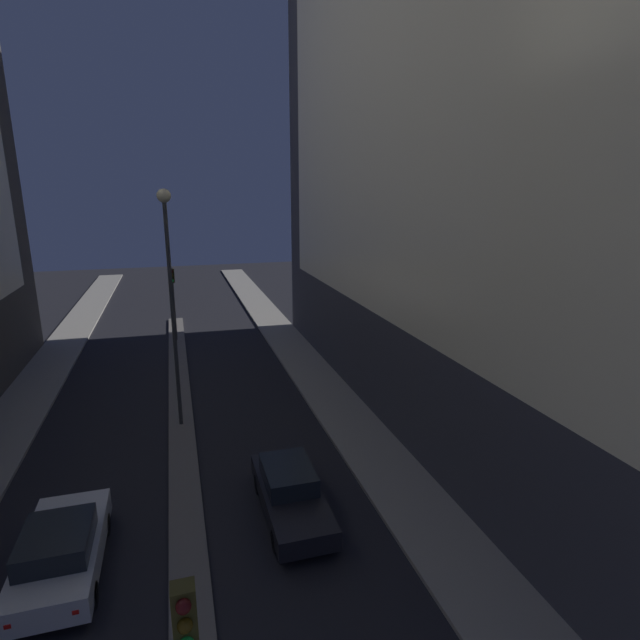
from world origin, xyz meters
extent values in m
cube|color=#383842|center=(11.31, 16.04, 13.85)|extent=(6.00, 32.07, 27.70)
cube|color=#F4EAC6|center=(8.33, 16.04, 15.24)|extent=(0.05, 27.26, 21.05)
cube|color=#66605B|center=(0.00, 18.80, 0.06)|extent=(1.04, 35.60, 0.12)
cube|color=#3D3814|center=(0.00, 2.88, 4.45)|extent=(0.32, 0.28, 0.90)
sphere|color=#4C0F0F|center=(0.00, 2.70, 4.75)|extent=(0.20, 0.20, 0.20)
sphere|color=#4C380A|center=(0.00, 2.70, 4.45)|extent=(0.20, 0.20, 0.20)
cylinder|color=#383838|center=(0.00, 30.63, 2.06)|extent=(0.12, 0.12, 3.87)
cube|color=#3D3814|center=(0.00, 30.63, 4.45)|extent=(0.32, 0.28, 0.90)
sphere|color=#4C0F0F|center=(0.00, 30.45, 4.75)|extent=(0.20, 0.20, 0.20)
sphere|color=#4C380A|center=(0.00, 30.45, 4.45)|extent=(0.20, 0.20, 0.20)
sphere|color=#1EEA4C|center=(0.00, 30.45, 4.15)|extent=(0.20, 0.20, 0.20)
cylinder|color=#383838|center=(0.00, 17.69, 4.79)|extent=(0.16, 0.16, 9.33)
sphere|color=#F9EAB2|center=(0.00, 17.69, 9.61)|extent=(0.53, 0.53, 0.53)
cube|color=silver|center=(-3.15, 9.77, 0.65)|extent=(1.93, 4.43, 0.67)
cube|color=black|center=(-3.15, 9.44, 1.28)|extent=(1.64, 1.99, 0.57)
cube|color=red|center=(-3.82, 7.56, 0.69)|extent=(0.14, 0.04, 0.10)
cube|color=red|center=(-2.47, 7.56, 0.69)|extent=(0.14, 0.04, 0.10)
cylinder|color=black|center=(-4.00, 11.14, 0.32)|extent=(0.22, 0.64, 0.64)
cylinder|color=black|center=(-2.29, 11.14, 0.32)|extent=(0.22, 0.64, 0.64)
cylinder|color=black|center=(-4.00, 8.40, 0.32)|extent=(0.22, 0.64, 0.64)
cylinder|color=black|center=(-2.29, 8.40, 0.32)|extent=(0.22, 0.64, 0.64)
cube|color=black|center=(3.15, 10.48, 0.62)|extent=(1.75, 4.70, 0.60)
cube|color=black|center=(3.15, 10.84, 1.21)|extent=(1.48, 2.11, 0.58)
cube|color=red|center=(2.54, 12.83, 0.65)|extent=(0.14, 0.04, 0.10)
cube|color=red|center=(3.76, 12.83, 0.65)|extent=(0.14, 0.04, 0.10)
cylinder|color=black|center=(2.39, 11.94, 0.32)|extent=(0.22, 0.64, 0.64)
cylinder|color=black|center=(3.91, 11.94, 0.32)|extent=(0.22, 0.64, 0.64)
cylinder|color=black|center=(2.39, 9.03, 0.32)|extent=(0.22, 0.64, 0.64)
cylinder|color=black|center=(3.91, 9.03, 0.32)|extent=(0.22, 0.64, 0.64)
camera|label=1|loc=(0.20, -2.73, 9.82)|focal=28.00mm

